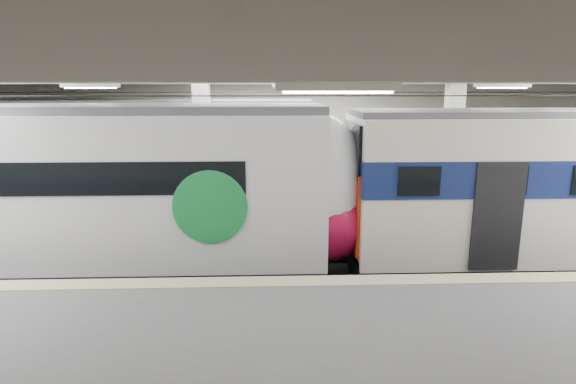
{
  "coord_description": "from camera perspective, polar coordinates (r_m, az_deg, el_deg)",
  "views": [
    {
      "loc": [
        -0.87,
        -12.29,
        4.98
      ],
      "look_at": [
        -0.37,
        1.0,
        2.0
      ],
      "focal_mm": 30.0,
      "sensor_mm": 36.0,
      "label": 1
    }
  ],
  "objects": [
    {
      "name": "station_hall",
      "position": [
        10.73,
        2.57,
        3.3
      ],
      "size": [
        36.0,
        24.0,
        5.75
      ],
      "color": "black",
      "rests_on": "ground"
    },
    {
      "name": "far_train",
      "position": [
        18.8,
        -18.98,
        3.74
      ],
      "size": [
        14.02,
        3.39,
        4.45
      ],
      "rotation": [
        0.0,
        0.0,
        -0.04
      ],
      "color": "white",
      "rests_on": "ground"
    },
    {
      "name": "modern_emu",
      "position": [
        13.13,
        -18.46,
        -0.23
      ],
      "size": [
        13.92,
        2.87,
        4.48
      ],
      "color": "white",
      "rests_on": "ground"
    }
  ]
}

